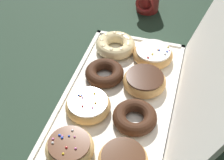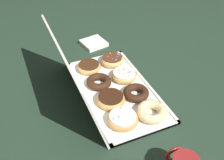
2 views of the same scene
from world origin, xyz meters
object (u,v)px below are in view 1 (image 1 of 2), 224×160
cruller_donut_0 (115,45)px  chocolate_frosted_donut_7 (123,160)px  sprinkle_donut_2 (88,105)px  sprinkle_donut_4 (153,54)px  donut_box (118,100)px  chocolate_frosted_donut_5 (145,81)px  sprinkle_donut_3 (70,147)px  chocolate_cake_ring_donut_1 (105,73)px  chocolate_cake_ring_donut_6 (135,117)px

cruller_donut_0 → chocolate_frosted_donut_7: 0.40m
sprinkle_donut_2 → sprinkle_donut_4: (-0.24, 0.12, 0.00)m
donut_box → sprinkle_donut_2: bearing=-46.0°
cruller_donut_0 → chocolate_frosted_donut_7: bearing=18.2°
chocolate_frosted_donut_5 → sprinkle_donut_3: bearing=-24.7°
sprinkle_donut_4 → chocolate_frosted_donut_5: (0.12, -0.00, 0.00)m
chocolate_cake_ring_donut_1 → chocolate_frosted_donut_7: size_ratio=0.98×
donut_box → chocolate_cake_ring_donut_6: size_ratio=4.89×
chocolate_frosted_donut_5 → sprinkle_donut_4: bearing=179.7°
sprinkle_donut_4 → chocolate_frosted_donut_7: (0.37, 0.01, -0.00)m
cruller_donut_0 → sprinkle_donut_2: (0.25, -0.00, -0.00)m
donut_box → chocolate_frosted_donut_7: bearing=18.7°
sprinkle_donut_2 → chocolate_frosted_donut_5: 0.17m
sprinkle_donut_2 → sprinkle_donut_3: 0.13m
chocolate_cake_ring_donut_1 → sprinkle_donut_3: bearing=-0.5°
sprinkle_donut_4 → donut_box: bearing=-17.5°
donut_box → chocolate_frosted_donut_5: (-0.06, 0.06, 0.02)m
sprinkle_donut_2 → chocolate_frosted_donut_5: sprinkle_donut_2 is taller
sprinkle_donut_4 → chocolate_cake_ring_donut_6: bearing=0.6°
donut_box → cruller_donut_0: bearing=-162.3°
donut_box → chocolate_frosted_donut_5: size_ratio=4.58×
cruller_donut_0 → chocolate_frosted_donut_5: size_ratio=1.03×
chocolate_cake_ring_donut_1 → chocolate_frosted_donut_5: (0.00, 0.12, 0.00)m
chocolate_frosted_donut_5 → chocolate_cake_ring_donut_1: bearing=-91.2°
chocolate_cake_ring_donut_6 → chocolate_cake_ring_donut_1: bearing=-137.7°
sprinkle_donut_3 → sprinkle_donut_4: 0.39m
sprinkle_donut_3 → chocolate_cake_ring_donut_6: size_ratio=1.01×
donut_box → chocolate_frosted_donut_7: (0.19, 0.06, 0.02)m
chocolate_cake_ring_donut_6 → donut_box: bearing=-136.3°
sprinkle_donut_2 → sprinkle_donut_4: 0.27m
chocolate_frosted_donut_5 → chocolate_frosted_donut_7: (0.25, 0.01, -0.00)m
chocolate_cake_ring_donut_6 → chocolate_frosted_donut_5: bearing=-178.6°
chocolate_cake_ring_donut_1 → sprinkle_donut_3: 0.26m
donut_box → chocolate_frosted_donut_5: bearing=138.7°
chocolate_frosted_donut_5 → chocolate_frosted_donut_7: size_ratio=1.06×
sprinkle_donut_3 → sprinkle_donut_4: size_ratio=0.94×
sprinkle_donut_4 → sprinkle_donut_3: bearing=-17.5°
sprinkle_donut_4 → cruller_donut_0: bearing=-94.8°
chocolate_frosted_donut_5 → chocolate_cake_ring_donut_6: (0.13, 0.00, -0.00)m
sprinkle_donut_2 → chocolate_frosted_donut_7: bearing=44.9°
cruller_donut_0 → chocolate_frosted_donut_5: cruller_donut_0 is taller
cruller_donut_0 → sprinkle_donut_2: size_ratio=1.05×
sprinkle_donut_2 → chocolate_frosted_donut_7: (0.13, 0.13, -0.00)m
sprinkle_donut_3 → chocolate_cake_ring_donut_6: (-0.13, 0.12, -0.00)m
chocolate_cake_ring_donut_6 → chocolate_frosted_donut_7: size_ratio=0.99×
sprinkle_donut_4 → chocolate_cake_ring_donut_1: bearing=-45.2°
chocolate_cake_ring_donut_6 → sprinkle_donut_2: bearing=-91.1°
chocolate_cake_ring_donut_1 → chocolate_frosted_donut_5: size_ratio=0.93×
chocolate_cake_ring_donut_1 → sprinkle_donut_4: (-0.12, 0.12, 0.00)m
sprinkle_donut_4 → sprinkle_donut_2: bearing=-26.3°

